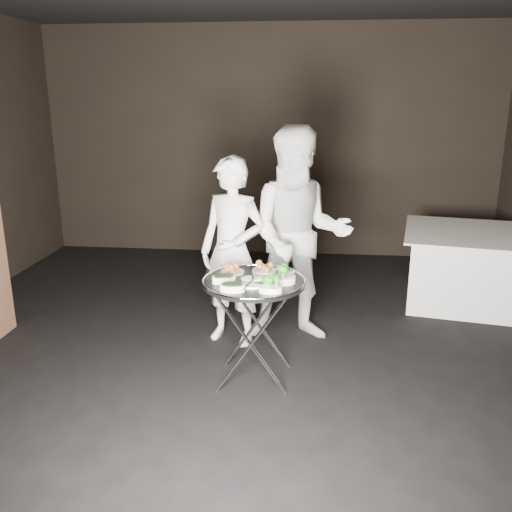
# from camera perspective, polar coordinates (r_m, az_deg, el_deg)

# --- Properties ---
(floor) EXTENTS (6.00, 7.00, 0.05)m
(floor) POSITION_cam_1_polar(r_m,az_deg,el_deg) (4.38, -2.47, -12.61)
(floor) COLOR black
(floor) RESTS_ON ground
(wall_back) EXTENTS (6.00, 0.05, 3.00)m
(wall_back) POSITION_cam_1_polar(r_m,az_deg,el_deg) (7.36, 1.44, 11.79)
(wall_back) COLOR black
(wall_back) RESTS_ON floor
(tray_stand) EXTENTS (0.54, 0.45, 0.79)m
(tray_stand) POSITION_cam_1_polar(r_m,az_deg,el_deg) (4.10, -0.22, -7.41)
(tray_stand) COLOR silver
(tray_stand) RESTS_ON floor
(serving_tray) EXTENTS (0.77, 0.77, 0.04)m
(serving_tray) POSITION_cam_1_polar(r_m,az_deg,el_deg) (3.97, -0.22, -2.74)
(serving_tray) COLOR black
(serving_tray) RESTS_ON tray_stand
(potato_plate_a) EXTENTS (0.18, 0.18, 0.06)m
(potato_plate_a) POSITION_cam_1_polar(r_m,az_deg,el_deg) (4.13, -2.49, -1.43)
(potato_plate_a) COLOR beige
(potato_plate_a) RESTS_ON serving_tray
(potato_plate_b) EXTENTS (0.19, 0.19, 0.07)m
(potato_plate_b) POSITION_cam_1_polar(r_m,az_deg,el_deg) (4.16, 0.90, -1.26)
(potato_plate_b) COLOR beige
(potato_plate_b) RESTS_ON serving_tray
(greens_bowl) EXTENTS (0.12, 0.12, 0.07)m
(greens_bowl) POSITION_cam_1_polar(r_m,az_deg,el_deg) (4.08, 3.32, -1.64)
(greens_bowl) COLOR white
(greens_bowl) RESTS_ON serving_tray
(asparagus_plate_a) EXTENTS (0.18, 0.12, 0.04)m
(asparagus_plate_a) POSITION_cam_1_polar(r_m,az_deg,el_deg) (3.98, -0.37, -2.30)
(asparagus_plate_a) COLOR white
(asparagus_plate_a) RESTS_ON serving_tray
(asparagus_plate_b) EXTENTS (0.19, 0.13, 0.04)m
(asparagus_plate_b) POSITION_cam_1_polar(r_m,az_deg,el_deg) (3.83, -0.76, -3.06)
(asparagus_plate_b) COLOR white
(asparagus_plate_b) RESTS_ON serving_tray
(spinach_bowl_a) EXTENTS (0.21, 0.17, 0.07)m
(spinach_bowl_a) POSITION_cam_1_polar(r_m,az_deg,el_deg) (3.93, -3.39, -2.32)
(spinach_bowl_a) COLOR white
(spinach_bowl_a) RESTS_ON serving_tray
(spinach_bowl_b) EXTENTS (0.18, 0.12, 0.07)m
(spinach_bowl_b) POSITION_cam_1_polar(r_m,az_deg,el_deg) (3.75, -2.51, -3.22)
(spinach_bowl_b) COLOR white
(spinach_bowl_b) RESTS_ON serving_tray
(broccoli_bowl_a) EXTENTS (0.24, 0.21, 0.08)m
(broccoli_bowl_a) POSITION_cam_1_polar(r_m,az_deg,el_deg) (3.90, 2.76, -2.36)
(broccoli_bowl_a) COLOR white
(broccoli_bowl_a) RESTS_ON serving_tray
(broccoli_bowl_b) EXTENTS (0.17, 0.13, 0.07)m
(broccoli_bowl_b) POSITION_cam_1_polar(r_m,az_deg,el_deg) (3.73, 1.53, -3.36)
(broccoli_bowl_b) COLOR white
(broccoli_bowl_b) RESTS_ON serving_tray
(serving_utensils) EXTENTS (0.58, 0.41, 0.01)m
(serving_utensils) POSITION_cam_1_polar(r_m,az_deg,el_deg) (4.02, 0.12, -1.64)
(serving_utensils) COLOR silver
(serving_utensils) RESTS_ON serving_tray
(waiter_left) EXTENTS (0.69, 0.57, 1.64)m
(waiter_left) POSITION_cam_1_polar(r_m,az_deg,el_deg) (4.64, -2.52, 0.41)
(waiter_left) COLOR silver
(waiter_left) RESTS_ON floor
(waiter_right) EXTENTS (0.97, 0.79, 1.88)m
(waiter_right) POSITION_cam_1_polar(r_m,az_deg,el_deg) (4.68, 4.55, 2.05)
(waiter_right) COLOR silver
(waiter_right) RESTS_ON floor
(dining_table) EXTENTS (1.33, 1.33, 0.76)m
(dining_table) POSITION_cam_1_polar(r_m,az_deg,el_deg) (6.11, 21.46, -1.06)
(dining_table) COLOR white
(dining_table) RESTS_ON floor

